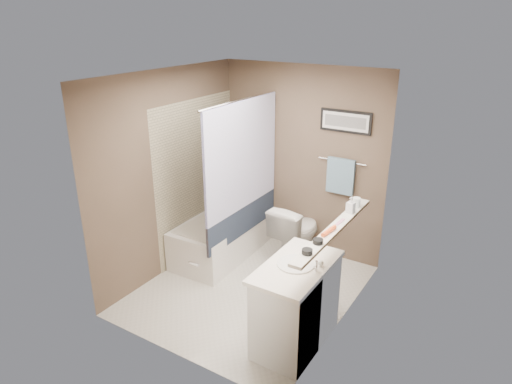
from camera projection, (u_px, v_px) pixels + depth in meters
The scene contains 33 objects.
ground at pixel (249, 289), 5.21m from camera, with size 2.50×2.50×0.00m, color silver.
ceiling at pixel (248, 77), 4.34m from camera, with size 2.20×2.50×0.04m, color white.
wall_back at pixel (301, 162), 5.75m from camera, with size 2.20×0.04×2.40m, color brown.
wall_front at pixel (169, 238), 3.80m from camera, with size 2.20×0.04×2.40m, color brown.
wall_left at pixel (170, 174), 5.30m from camera, with size 0.04×2.50×2.40m, color brown.
wall_right at pixel (346, 214), 4.25m from camera, with size 0.04×2.50×2.40m, color brown.
tile_surround at pixel (197, 178), 5.78m from camera, with size 0.02×1.55×2.00m, color tan.
curtain_rod at pixel (242, 100), 5.06m from camera, with size 0.02×0.02×1.55m, color silver.
curtain_upper at pixel (243, 156), 5.29m from camera, with size 0.03×1.45×1.28m, color white.
curtain_lower at pixel (243, 220), 5.59m from camera, with size 0.03×1.45×0.36m, color #222D40.
mirror at pixel (344, 177), 3.97m from camera, with size 0.02×1.60×1.00m, color silver.
shelf at pixel (334, 229), 4.19m from camera, with size 0.12×1.60×0.03m, color silver.
towel_bar at pixel (342, 161), 5.43m from camera, with size 0.02×0.02×0.60m, color silver.
towel at pixel (341, 176), 5.48m from camera, with size 0.34×0.05×0.44m, color #96C4DA.
art_frame at pixel (346, 121), 5.27m from camera, with size 0.62×0.03×0.26m, color black.
art_mat at pixel (345, 122), 5.26m from camera, with size 0.56×0.00×0.20m, color white.
art_image at pixel (345, 122), 5.25m from camera, with size 0.50×0.00×0.13m, color #595959.
door at pixel (222, 278), 3.60m from camera, with size 0.80×0.02×2.00m, color silver.
door_handle at pixel (194, 264), 3.80m from camera, with size 0.02×0.02×0.10m, color silver.
bathtub at pixel (224, 235), 5.93m from camera, with size 0.70×1.50×0.50m, color white.
tub_rim at pixel (223, 218), 5.84m from camera, with size 0.56×1.36×0.02m, color beige.
toilet at pixel (296, 232), 5.72m from camera, with size 0.43×0.75×0.77m, color white.
vanity at pixel (296, 306), 4.25m from camera, with size 0.50×0.90×0.80m, color white.
countertop at pixel (297, 267), 4.10m from camera, with size 0.54×0.96×0.04m, color white.
sink_basin at pixel (296, 264), 4.09m from camera, with size 0.34×0.34×0.01m, color white.
faucet_spout at pixel (316, 266), 3.98m from camera, with size 0.02×0.02×0.10m, color silver.
faucet_knob at pixel (321, 263), 4.06m from camera, with size 0.05×0.05×0.05m, color white.
candle_bowl_near at pixel (307, 252), 3.72m from camera, with size 0.09×0.09×0.04m, color black.
candle_bowl_far at pixel (318, 241), 3.88m from camera, with size 0.09×0.09×0.04m, color black.
hair_brush_front at pixel (329, 231), 4.06m from camera, with size 0.04×0.04×0.22m, color #F15722.
pink_comb at pixel (340, 222), 4.28m from camera, with size 0.03×0.16×0.01m, color pink.
glass_jar at pixel (356, 202), 4.60m from camera, with size 0.08×0.08×0.10m, color white.
soap_bottle at pixel (351, 205), 4.46m from camera, with size 0.07×0.08×0.16m, color #999999.
Camera 1 is at (2.41, -3.73, 2.95)m, focal length 32.00 mm.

